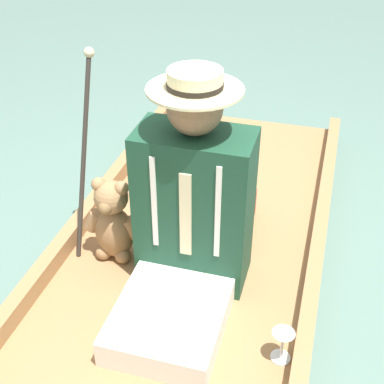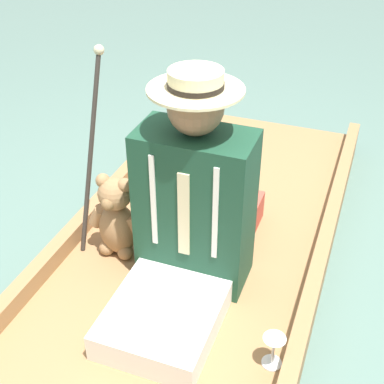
{
  "view_description": "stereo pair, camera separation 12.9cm",
  "coord_description": "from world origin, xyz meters",
  "px_view_note": "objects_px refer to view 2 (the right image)",
  "views": [
    {
      "loc": [
        -0.5,
        1.6,
        1.65
      ],
      "look_at": [
        -0.05,
        0.03,
        0.55
      ],
      "focal_mm": 50.0,
      "sensor_mm": 36.0,
      "label": 1
    },
    {
      "loc": [
        -0.62,
        1.56,
        1.65
      ],
      "look_at": [
        -0.05,
        0.03,
        0.55
      ],
      "focal_mm": 50.0,
      "sensor_mm": 36.0,
      "label": 2
    }
  ],
  "objects_px": {
    "teddy_bear": "(117,218)",
    "walking_cane": "(92,134)",
    "seated_person": "(189,217)",
    "wine_glass": "(274,345)"
  },
  "relations": [
    {
      "from": "seated_person",
      "to": "walking_cane",
      "type": "relative_size",
      "value": 1.06
    },
    {
      "from": "seated_person",
      "to": "walking_cane",
      "type": "bearing_deg",
      "value": -27.83
    },
    {
      "from": "seated_person",
      "to": "wine_glass",
      "type": "bearing_deg",
      "value": 139.62
    },
    {
      "from": "teddy_bear",
      "to": "wine_glass",
      "type": "xyz_separation_m",
      "value": [
        -0.76,
        0.35,
        -0.08
      ]
    },
    {
      "from": "walking_cane",
      "to": "seated_person",
      "type": "bearing_deg",
      "value": 157.99
    },
    {
      "from": "wine_glass",
      "to": "walking_cane",
      "type": "height_order",
      "value": "walking_cane"
    },
    {
      "from": "wine_glass",
      "to": "seated_person",
      "type": "bearing_deg",
      "value": -34.57
    },
    {
      "from": "teddy_bear",
      "to": "walking_cane",
      "type": "xyz_separation_m",
      "value": [
        0.16,
        -0.13,
        0.3
      ]
    },
    {
      "from": "seated_person",
      "to": "walking_cane",
      "type": "xyz_separation_m",
      "value": [
        0.51,
        -0.21,
        0.15
      ]
    },
    {
      "from": "seated_person",
      "to": "teddy_bear",
      "type": "height_order",
      "value": "seated_person"
    }
  ]
}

